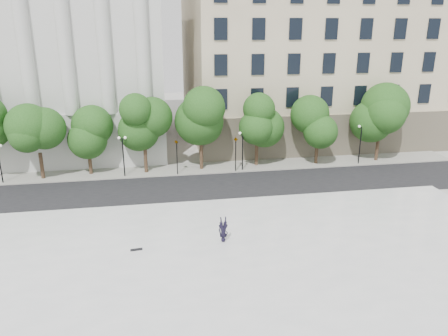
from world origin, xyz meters
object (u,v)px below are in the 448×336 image
Objects in this scene: skateboard at (136,250)px; traffic_light_west at (176,141)px; person_lying at (223,238)px; traffic_light_east at (236,137)px.

traffic_light_west is at bearing 71.35° from skateboard.
traffic_light_west is 5.27× the size of skateboard.
traffic_light_east is at bearing 76.19° from person_lying.
traffic_light_west is 16.31m from person_lying.
traffic_light_west is 6.08m from traffic_light_east.
traffic_light_west is at bearing 180.00° from traffic_light_east.
traffic_light_east is 5.41× the size of skateboard.
traffic_light_east is 2.34× the size of person_lying.
traffic_light_east is 16.68m from person_lying.
person_lying is 5.92m from skateboard.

